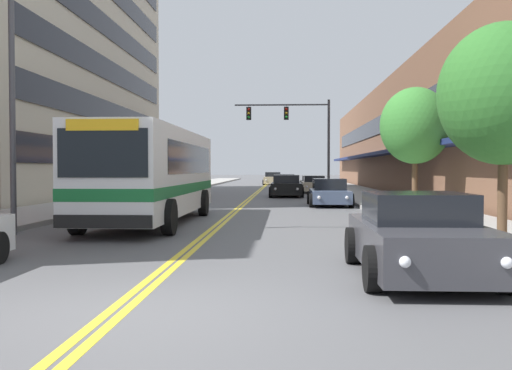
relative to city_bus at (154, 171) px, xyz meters
name	(u,v)px	position (x,y,z in m)	size (l,w,h in m)	color
ground_plane	(258,192)	(2.28, 25.21, -1.73)	(240.00, 240.00, 0.00)	#565659
sidewalk_left	(164,191)	(-5.12, 25.21, -1.65)	(3.79, 106.00, 0.17)	#9E9B96
sidewalk_right	(354,191)	(9.68, 25.21, -1.65)	(3.79, 106.00, 0.17)	#9E9B96
centre_line	(258,192)	(2.28, 25.21, -1.73)	(0.34, 106.00, 0.01)	yellow
office_tower_left	(21,9)	(-13.25, 18.56, 10.72)	(12.08, 29.45, 24.91)	beige
storefront_row_right	(435,137)	(15.80, 25.21, 2.49)	(9.10, 68.00, 8.45)	brown
city_bus	(154,171)	(0.00, 0.00, 0.00)	(2.83, 10.64, 3.06)	silver
car_red_parked_left_near	(188,186)	(-2.00, 18.36, -1.09)	(2.17, 4.66, 1.38)	maroon
car_navy_parked_left_far	(166,191)	(-2.14, 12.11, -1.18)	(2.19, 4.42, 1.16)	#19234C
car_dark_grey_parked_right_foreground	(418,237)	(6.66, -9.25, -1.08)	(2.15, 4.25, 1.40)	#38383D
car_slate_blue_parked_right_mid	(329,193)	(6.56, 9.00, -1.13)	(2.05, 4.43, 1.32)	#475675
car_charcoal_parked_right_far	(310,183)	(6.66, 32.13, -1.18)	(1.97, 4.67, 1.17)	#232328
car_champagne_parked_right_end	(314,185)	(6.57, 24.04, -1.14)	(2.00, 4.55, 1.28)	beige
car_beige_moving_lead	(273,179)	(3.03, 44.37, -1.08)	(2.19, 4.57, 1.41)	#BCAD89
car_black_moving_second	(286,186)	(4.47, 17.99, -1.08)	(2.17, 4.80, 1.39)	black
car_silver_moving_third	(285,182)	(4.41, 30.81, -1.11)	(2.06, 4.72, 1.31)	#B7B7BC
traffic_signal_mast	(297,127)	(5.20, 21.69, 3.06)	(6.77, 0.38, 6.69)	#47474C
street_lamp_left_near	(23,32)	(-2.70, -3.75, 3.79)	(2.56, 0.28, 9.41)	#47474C
street_tree_right_near	(504,94)	(8.98, -6.73, 1.64)	(2.71, 2.71, 4.70)	brown
street_tree_right_mid	(415,126)	(9.95, 5.76, 1.91)	(2.97, 2.97, 5.12)	brown
fire_hydrant	(445,221)	(8.23, -5.19, -1.18)	(0.35, 0.27, 0.79)	yellow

